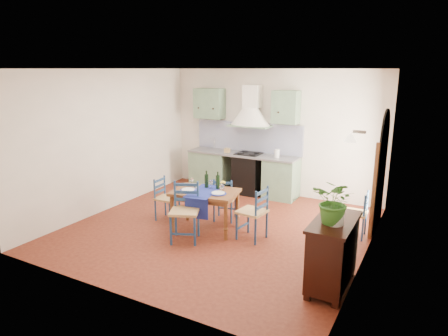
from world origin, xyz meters
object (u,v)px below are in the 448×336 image
at_px(dining_table, 205,195).
at_px(chair_near, 185,211).
at_px(potted_plant, 335,202).
at_px(sideboard, 332,251).

bearing_deg(dining_table, chair_near, -96.61).
bearing_deg(chair_near, potted_plant, -10.17).
xyz_separation_m(dining_table, chair_near, (-0.06, -0.54, -0.13)).
height_order(dining_table, sideboard, dining_table).
bearing_deg(sideboard, potted_plant, -80.55).
height_order(dining_table, potted_plant, potted_plant).
height_order(chair_near, potted_plant, potted_plant).
xyz_separation_m(sideboard, potted_plant, (0.02, -0.13, 0.72)).
xyz_separation_m(chair_near, potted_plant, (2.53, -0.45, 0.72)).
xyz_separation_m(dining_table, sideboard, (2.45, -0.87, -0.13)).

